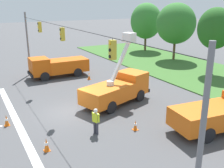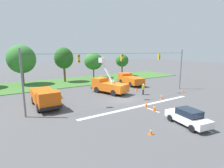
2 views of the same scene
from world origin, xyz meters
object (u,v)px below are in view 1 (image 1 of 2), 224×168
(utility_truck_support_far, at_px, (221,113))
(traffic_cone_foreground_left, at_px, (7,120))
(utility_truck_bucket_lift, at_px, (118,88))
(tree_centre, at_px, (215,29))
(road_worker, at_px, (96,120))
(traffic_cone_foreground_right, at_px, (135,125))
(traffic_cone_mid_left, at_px, (89,76))
(tree_west, at_px, (176,24))
(traffic_cone_lane_edge_b, at_px, (46,145))
(utility_truck_support_near, at_px, (58,66))
(tree_far_west, at_px, (146,21))

(utility_truck_support_far, xyz_separation_m, traffic_cone_foreground_left, (-7.55, -12.57, -0.78))
(utility_truck_bucket_lift, bearing_deg, tree_centre, 100.45)
(road_worker, height_order, traffic_cone_foreground_right, road_worker)
(road_worker, distance_m, traffic_cone_mid_left, 12.70)
(traffic_cone_foreground_right, bearing_deg, tree_west, 132.08)
(traffic_cone_foreground_left, relative_size, traffic_cone_lane_edge_b, 1.00)
(tree_west, relative_size, utility_truck_support_near, 1.23)
(utility_truck_support_near, bearing_deg, traffic_cone_foreground_right, 1.26)
(utility_truck_support_far, distance_m, traffic_cone_mid_left, 15.49)
(utility_truck_bucket_lift, relative_size, traffic_cone_lane_edge_b, 8.43)
(utility_truck_support_near, distance_m, utility_truck_support_far, 18.88)
(utility_truck_bucket_lift, bearing_deg, utility_truck_support_far, 25.51)
(tree_west, distance_m, traffic_cone_mid_left, 16.31)
(utility_truck_support_far, xyz_separation_m, traffic_cone_foreground_right, (-2.66, -5.09, -0.84))
(utility_truck_bucket_lift, bearing_deg, traffic_cone_foreground_left, -90.03)
(tree_far_west, xyz_separation_m, tree_west, (8.34, -0.87, 0.17))
(tree_centre, height_order, utility_truck_support_far, tree_centre)
(tree_centre, relative_size, traffic_cone_foreground_right, 11.10)
(traffic_cone_foreground_right, bearing_deg, traffic_cone_mid_left, 169.73)
(tree_west, bearing_deg, utility_truck_bucket_lift, -55.71)
(utility_truck_bucket_lift, relative_size, road_worker, 3.85)
(traffic_cone_mid_left, bearing_deg, utility_truck_support_near, -137.69)
(traffic_cone_mid_left, bearing_deg, utility_truck_support_far, 10.50)
(utility_truck_support_far, relative_size, road_worker, 3.92)
(traffic_cone_lane_edge_b, bearing_deg, utility_truck_support_near, 159.61)
(tree_west, xyz_separation_m, utility_truck_bucket_lift, (10.91, -15.99, -3.95))
(tree_centre, distance_m, traffic_cone_mid_left, 15.32)
(tree_centre, bearing_deg, utility_truck_bucket_lift, -79.55)
(tree_centre, bearing_deg, utility_truck_support_near, -115.93)
(traffic_cone_foreground_left, bearing_deg, road_worker, 50.40)
(utility_truck_bucket_lift, bearing_deg, traffic_cone_foreground_right, -17.01)
(utility_truck_support_far, height_order, traffic_cone_lane_edge_b, utility_truck_support_far)
(utility_truck_support_far, bearing_deg, tree_west, 146.11)
(utility_truck_support_near, bearing_deg, traffic_cone_lane_edge_b, -20.39)
(traffic_cone_foreground_left, bearing_deg, tree_centre, 96.47)
(utility_truck_bucket_lift, relative_size, traffic_cone_mid_left, 8.67)
(tree_far_west, bearing_deg, traffic_cone_lane_edge_b, -45.60)
(traffic_cone_foreground_left, bearing_deg, traffic_cone_mid_left, 128.16)
(tree_far_west, xyz_separation_m, road_worker, (23.32, -20.90, -4.13))
(utility_truck_support_near, xyz_separation_m, utility_truck_support_far, (18.08, 5.43, -0.07))
(utility_truck_support_far, height_order, road_worker, utility_truck_support_far)
(tree_west, xyz_separation_m, road_worker, (14.98, -20.04, -4.30))
(utility_truck_support_far, bearing_deg, traffic_cone_mid_left, -169.50)
(utility_truck_bucket_lift, height_order, utility_truck_support_near, utility_truck_bucket_lift)
(utility_truck_support_near, height_order, traffic_cone_foreground_right, utility_truck_support_near)
(tree_far_west, bearing_deg, utility_truck_support_near, -65.02)
(utility_truck_support_near, distance_m, road_worker, 14.78)
(tree_far_west, height_order, traffic_cone_lane_edge_b, tree_far_west)
(road_worker, bearing_deg, utility_truck_bucket_lift, 135.21)
(tree_far_west, relative_size, utility_truck_support_near, 1.22)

